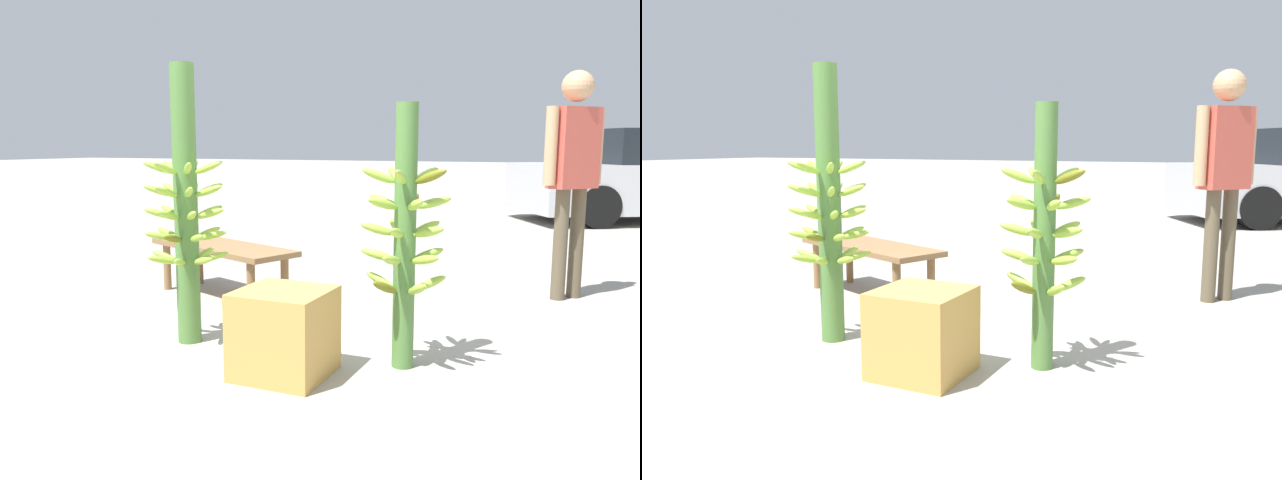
{
  "view_description": "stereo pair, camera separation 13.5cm",
  "coord_description": "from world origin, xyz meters",
  "views": [
    {
      "loc": [
        1.55,
        -2.9,
        1.17
      ],
      "look_at": [
        0.08,
        0.37,
        0.62
      ],
      "focal_mm": 35.0,
      "sensor_mm": 36.0,
      "label": 1
    },
    {
      "loc": [
        1.67,
        -2.85,
        1.17
      ],
      "look_at": [
        0.08,
        0.37,
        0.62
      ],
      "focal_mm": 35.0,
      "sensor_mm": 36.0,
      "label": 2
    }
  ],
  "objects": [
    {
      "name": "ground_plane",
      "position": [
        0.0,
        0.0,
        0.0
      ],
      "size": [
        80.0,
        80.0,
        0.0
      ],
      "primitive_type": "plane",
      "color": "#9E998E"
    },
    {
      "name": "banana_stalk_left",
      "position": [
        -0.65,
        0.08,
        0.81
      ],
      "size": [
        0.49,
        0.49,
        1.63
      ],
      "color": "#4C7A38",
      "rests_on": "ground_plane"
    },
    {
      "name": "banana_stalk_center",
      "position": [
        0.65,
        0.19,
        0.71
      ],
      "size": [
        0.47,
        0.47,
        1.38
      ],
      "color": "#4C7A38",
      "rests_on": "ground_plane"
    },
    {
      "name": "vendor_person",
      "position": [
        1.36,
        2.14,
        1.05
      ],
      "size": [
        0.43,
        0.48,
        1.71
      ],
      "rotation": [
        0.0,
        0.0,
        -2.28
      ],
      "color": "brown",
      "rests_on": "ground_plane"
    },
    {
      "name": "market_bench",
      "position": [
        -1.06,
        1.09,
        0.36
      ],
      "size": [
        1.39,
        0.88,
        0.42
      ],
      "rotation": [
        0.0,
        0.0,
        -0.36
      ],
      "color": "olive",
      "rests_on": "ground_plane"
    },
    {
      "name": "produce_crate",
      "position": [
        0.13,
        -0.18,
        0.22
      ],
      "size": [
        0.45,
        0.45,
        0.45
      ],
      "color": "#C69347",
      "rests_on": "ground_plane"
    }
  ]
}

